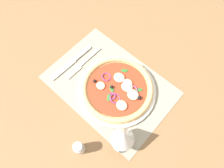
# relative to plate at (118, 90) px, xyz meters

# --- Properties ---
(ground_plane) EXTENTS (1.90, 1.40, 0.02)m
(ground_plane) POSITION_rel_plate_xyz_m (0.04, 0.00, -0.02)
(ground_plane) COLOR olive
(placemat) EXTENTS (0.45, 0.31, 0.00)m
(placemat) POSITION_rel_plate_xyz_m (0.04, 0.00, -0.01)
(placemat) COLOR gray
(placemat) RESTS_ON ground_plane
(plate) EXTENTS (0.28, 0.28, 0.01)m
(plate) POSITION_rel_plate_xyz_m (0.00, 0.00, 0.00)
(plate) COLOR silver
(plate) RESTS_ON placemat
(pizza) EXTENTS (0.26, 0.26, 0.03)m
(pizza) POSITION_rel_plate_xyz_m (-0.00, -0.00, 0.02)
(pizza) COLOR tan
(pizza) RESTS_ON plate
(fork) EXTENTS (0.02, 0.18, 0.00)m
(fork) POSITION_rel_plate_xyz_m (0.17, 0.01, -0.00)
(fork) COLOR silver
(fork) RESTS_ON placemat
(knife) EXTENTS (0.02, 0.20, 0.01)m
(knife) POSITION_rel_plate_xyz_m (0.21, 0.03, -0.00)
(knife) COLOR silver
(knife) RESTS_ON placemat
(wine_glass) EXTENTS (0.07, 0.07, 0.15)m
(wine_glass) POSITION_rel_plate_xyz_m (-0.13, 0.13, 0.09)
(wine_glass) COLOR silver
(wine_glass) RESTS_ON ground_plane
(pepper_shaker) EXTENTS (0.03, 0.03, 0.07)m
(pepper_shaker) POSITION_rel_plate_xyz_m (-0.05, 0.24, 0.02)
(pepper_shaker) COLOR silver
(pepper_shaker) RESTS_ON ground_plane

